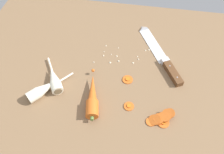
% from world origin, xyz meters
% --- Properties ---
extents(ground_plane, '(1.20, 0.90, 0.04)m').
position_xyz_m(ground_plane, '(0.00, 0.00, -0.02)').
color(ground_plane, brown).
extents(chefs_knife, '(0.19, 0.32, 0.04)m').
position_xyz_m(chefs_knife, '(0.16, 0.14, 0.01)').
color(chefs_knife, silver).
rests_on(chefs_knife, ground_plane).
extents(whole_carrot, '(0.07, 0.20, 0.04)m').
position_xyz_m(whole_carrot, '(-0.05, -0.12, 0.02)').
color(whole_carrot, '#D6601E').
rests_on(whole_carrot, ground_plane).
extents(parsnip_front, '(0.14, 0.15, 0.04)m').
position_xyz_m(parsnip_front, '(-0.23, -0.12, 0.02)').
color(parsnip_front, silver).
rests_on(parsnip_front, ground_plane).
extents(parsnip_mid_left, '(0.11, 0.16, 0.04)m').
position_xyz_m(parsnip_mid_left, '(-0.20, -0.07, 0.02)').
color(parsnip_mid_left, silver).
rests_on(parsnip_mid_left, ground_plane).
extents(carrot_slice_stack, '(0.09, 0.06, 0.04)m').
position_xyz_m(carrot_slice_stack, '(0.18, -0.15, 0.01)').
color(carrot_slice_stack, '#D6601E').
rests_on(carrot_slice_stack, ground_plane).
extents(carrot_slice_stray_near, '(0.04, 0.04, 0.01)m').
position_xyz_m(carrot_slice_stray_near, '(0.19, -0.16, 0.00)').
color(carrot_slice_stray_near, '#D6601E').
rests_on(carrot_slice_stray_near, ground_plane).
extents(carrot_slice_stray_mid, '(0.03, 0.03, 0.01)m').
position_xyz_m(carrot_slice_stray_mid, '(0.08, -0.12, 0.00)').
color(carrot_slice_stray_mid, '#D6601E').
rests_on(carrot_slice_stray_mid, ground_plane).
extents(carrot_slice_stray_far, '(0.04, 0.04, 0.01)m').
position_xyz_m(carrot_slice_stray_far, '(0.06, -0.01, 0.00)').
color(carrot_slice_stray_far, '#D6601E').
rests_on(carrot_slice_stray_far, ground_plane).
extents(mince_crumbs, '(0.24, 0.11, 0.01)m').
position_xyz_m(mince_crumbs, '(0.03, 0.10, 0.00)').
color(mince_crumbs, beige).
rests_on(mince_crumbs, ground_plane).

